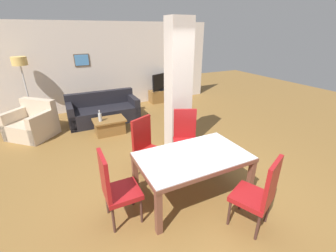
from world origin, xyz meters
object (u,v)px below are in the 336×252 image
object	(u,v)px
dining_chair_near_right	(259,192)
tv_stand	(163,96)
dining_table	(193,163)
floor_lamp	(21,67)
tv_screen	(163,82)
dining_chair_head_left	(115,187)
coffee_table	(110,126)
bottle	(100,117)
dining_chair_far_right	(185,135)
armchair	(33,125)
dining_chair_far_left	(147,146)
sofa	(104,112)

from	to	relation	value
dining_chair_near_right	tv_stand	distance (m)	5.93
dining_table	floor_lamp	xyz separation A→B (m)	(-2.43, 4.71, 0.95)
tv_screen	tv_stand	bearing A→B (deg)	155.97
dining_chair_head_left	tv_screen	distance (m)	5.67
coffee_table	bottle	distance (m)	0.36
bottle	dining_chair_near_right	bearing A→B (deg)	-71.80
coffee_table	tv_stand	world-z (taller)	tv_stand
bottle	floor_lamp	distance (m)	2.63
dining_chair_far_right	bottle	bearing A→B (deg)	-33.44
dining_table	coffee_table	xyz separation A→B (m)	(-0.63, 2.92, -0.39)
armchair	dining_chair_far_right	bearing A→B (deg)	178.79
bottle	armchair	bearing A→B (deg)	154.82
dining_chair_near_right	floor_lamp	size ratio (longest dim) A/B	0.59
tv_screen	dining_chair_far_right	bearing A→B (deg)	46.71
dining_chair_far_right	tv_stand	bearing A→B (deg)	-85.21
dining_chair_far_right	bottle	distance (m)	2.34
dining_chair_far_right	bottle	xyz separation A→B (m)	(-1.26, 1.97, -0.08)
dining_chair_far_left	armchair	world-z (taller)	dining_chair_far_left
dining_chair_far_right	dining_chair_head_left	size ratio (longest dim) A/B	1.00
dining_table	armchair	bearing A→B (deg)	123.25
bottle	tv_screen	world-z (taller)	tv_screen
dining_chair_near_right	coffee_table	xyz separation A→B (m)	(-1.04, 3.85, -0.37)
dining_chair_near_right	dining_chair_head_left	world-z (taller)	same
dining_chair_far_right	tv_screen	distance (m)	4.14
dining_chair_far_right	sofa	size ratio (longest dim) A/B	0.56
dining_chair_near_right	tv_screen	xyz separation A→B (m)	(1.37, 5.76, 0.16)
coffee_table	tv_screen	size ratio (longest dim) A/B	0.80
dining_chair_head_left	sofa	xyz separation A→B (m)	(0.61, 3.82, -0.28)
floor_lamp	coffee_table	bearing A→B (deg)	-45.04
dining_chair_far_right	dining_chair_head_left	distance (m)	1.85
tv_stand	tv_screen	bearing A→B (deg)	180.00
coffee_table	dining_chair_head_left	bearing A→B (deg)	-100.96
dining_chair_near_right	tv_screen	bearing A→B (deg)	52.89
dining_chair_head_left	sofa	bearing A→B (deg)	170.93
dining_chair_far_right	armchair	xyz separation A→B (m)	(-2.77, 2.68, -0.27)
tv_stand	tv_screen	xyz separation A→B (m)	(-0.00, 0.00, 0.51)
dining_chair_near_right	bottle	bearing A→B (deg)	84.44
dining_chair_far_left	armchair	bearing A→B (deg)	-79.89
dining_chair_head_left	coffee_table	xyz separation A→B (m)	(0.57, 2.92, -0.37)
dining_chair_far_left	floor_lamp	world-z (taller)	floor_lamp
tv_screen	coffee_table	bearing A→B (deg)	14.38
dining_chair_head_left	dining_chair_far_right	bearing A→B (deg)	119.73
dining_chair_head_left	floor_lamp	world-z (taller)	floor_lamp
dining_table	armchair	distance (m)	4.32
dining_chair_head_left	tv_screen	size ratio (longest dim) A/B	1.09
tv_screen	armchair	bearing A→B (deg)	-7.53
sofa	floor_lamp	world-z (taller)	floor_lamp
dining_chair_far_right	dining_chair_near_right	world-z (taller)	same
sofa	tv_screen	size ratio (longest dim) A/B	1.96
dining_chair_far_right	tv_screen	xyz separation A→B (m)	(1.37, 3.91, 0.16)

